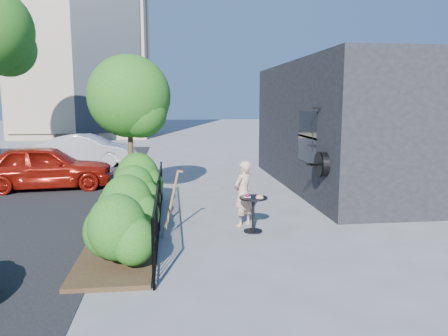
{
  "coord_description": "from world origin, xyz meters",
  "views": [
    {
      "loc": [
        -1.21,
        -9.18,
        2.75
      ],
      "look_at": [
        0.02,
        0.97,
        1.2
      ],
      "focal_mm": 35.0,
      "sensor_mm": 36.0,
      "label": 1
    }
  ],
  "objects": [
    {
      "name": "fence",
      "position": [
        -1.5,
        0.0,
        0.56
      ],
      "size": [
        0.05,
        6.05,
        1.1
      ],
      "color": "black",
      "rests_on": "ground"
    },
    {
      "name": "shovel",
      "position": [
        -1.26,
        -0.43,
        0.62
      ],
      "size": [
        0.47,
        0.18,
        1.42
      ],
      "color": "brown",
      "rests_on": "ground"
    },
    {
      "name": "car_silver",
      "position": [
        -4.85,
        10.44,
        0.68
      ],
      "size": [
        4.29,
        2.1,
        1.35
      ],
      "primitive_type": "imported",
      "rotation": [
        0.0,
        0.0,
        1.4
      ],
      "color": "#B3B3B8",
      "rests_on": "ground"
    },
    {
      "name": "shop_building",
      "position": [
        5.5,
        4.5,
        2.0
      ],
      "size": [
        6.22,
        9.0,
        4.0
      ],
      "color": "black",
      "rests_on": "ground"
    },
    {
      "name": "woman",
      "position": [
        0.36,
        0.21,
        0.74
      ],
      "size": [
        0.64,
        0.62,
        1.47
      ],
      "primitive_type": "imported",
      "rotation": [
        0.0,
        0.0,
        3.86
      ],
      "color": "tan",
      "rests_on": "ground"
    },
    {
      "name": "planting_bed",
      "position": [
        -2.2,
        0.0,
        0.04
      ],
      "size": [
        1.3,
        6.0,
        0.08
      ],
      "primitive_type": "cube",
      "color": "#382616",
      "rests_on": "ground"
    },
    {
      "name": "patio_tree",
      "position": [
        -2.24,
        2.76,
        2.76
      ],
      "size": [
        2.2,
        2.2,
        3.94
      ],
      "color": "#3F2B19",
      "rests_on": "ground"
    },
    {
      "name": "shrubs",
      "position": [
        -2.1,
        0.1,
        0.7
      ],
      "size": [
        1.1,
        5.6,
        1.24
      ],
      "color": "#245713",
      "rests_on": "ground"
    },
    {
      "name": "cafe_table",
      "position": [
        0.5,
        -0.29,
        0.52
      ],
      "size": [
        0.6,
        0.6,
        0.81
      ],
      "rotation": [
        0.0,
        0.0,
        -0.19
      ],
      "color": "black",
      "rests_on": "ground"
    },
    {
      "name": "ground",
      "position": [
        0.0,
        0.0,
        0.0
      ],
      "size": [
        120.0,
        120.0,
        0.0
      ],
      "primitive_type": "plane",
      "color": "gray",
      "rests_on": "ground"
    },
    {
      "name": "car_red",
      "position": [
        -5.19,
        5.08,
        0.71
      ],
      "size": [
        4.33,
        2.14,
        1.42
      ],
      "primitive_type": "imported",
      "rotation": [
        0.0,
        0.0,
        1.69
      ],
      "color": "maroon",
      "rests_on": "ground"
    }
  ]
}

